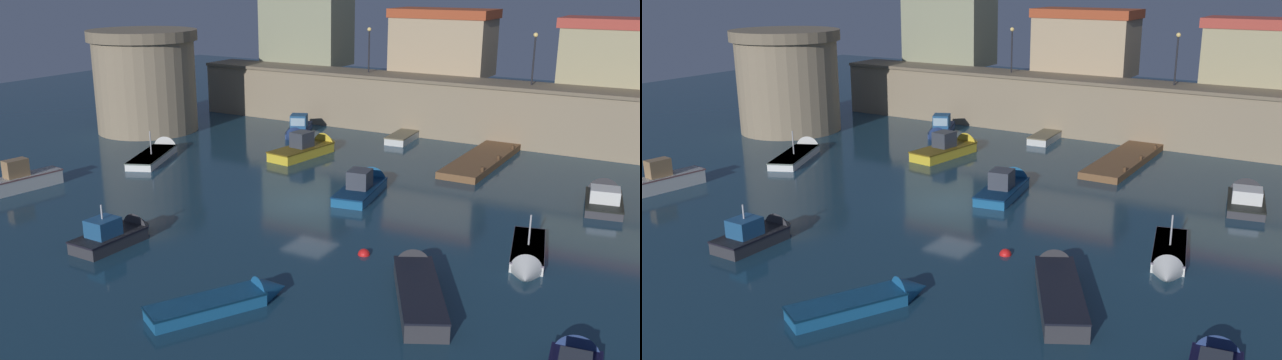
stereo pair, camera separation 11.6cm
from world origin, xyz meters
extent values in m
plane|color=#19384C|center=(0.00, 0.00, 0.00)|extent=(106.59, 106.59, 0.00)
cube|color=gray|center=(0.00, 19.48, 2.08)|extent=(43.49, 3.42, 4.15)
cube|color=#73644F|center=(0.00, 19.48, 4.27)|extent=(43.49, 3.72, 0.24)
cube|color=gray|center=(-14.74, 23.31, 7.57)|extent=(7.54, 4.24, 6.84)
cube|color=tan|center=(-1.76, 23.20, 6.39)|extent=(7.83, 4.02, 4.48)
cube|color=#A94426|center=(-1.76, 23.20, 8.98)|extent=(8.15, 4.18, 0.70)
cylinder|color=gray|center=(-20.78, 9.14, 3.53)|extent=(7.77, 7.77, 7.07)
cylinder|color=#776852|center=(-20.78, 9.14, 7.47)|extent=(8.39, 8.39, 0.80)
cube|color=brown|center=(5.28, 12.87, 0.22)|extent=(2.49, 9.80, 0.44)
cylinder|color=#4F3520|center=(6.40, 16.13, 0.35)|extent=(0.20, 0.20, 0.70)
cylinder|color=#4F3520|center=(6.40, 12.87, 0.35)|extent=(0.20, 0.20, 0.70)
cylinder|color=#4F3520|center=(6.40, 9.60, 0.35)|extent=(0.20, 0.20, 0.70)
cylinder|color=black|center=(-6.48, 19.48, 6.01)|extent=(0.12, 0.12, 3.24)
sphere|color=#F9D172|center=(-6.48, 19.48, 7.78)|extent=(0.32, 0.32, 0.32)
cylinder|color=black|center=(6.47, 19.48, 6.07)|extent=(0.12, 0.12, 3.35)
sphere|color=#F9D172|center=(6.47, 19.48, 7.89)|extent=(0.32, 0.32, 0.32)
cube|color=#195689|center=(1.71, 2.58, 0.28)|extent=(2.53, 4.92, 0.55)
cone|color=#195689|center=(1.22, 5.49, 0.28)|extent=(1.88, 1.58, 1.68)
cube|color=#092A52|center=(1.71, 2.58, 0.51)|extent=(2.58, 5.02, 0.08)
cube|color=#333842|center=(1.74, 2.45, 1.05)|extent=(1.37, 1.52, 1.00)
cube|color=#333338|center=(-4.65, -9.84, 0.30)|extent=(1.66, 3.29, 0.60)
cone|color=#333338|center=(-4.64, -7.79, 0.30)|extent=(1.57, 0.93, 1.56)
cube|color=black|center=(-4.65, -9.84, 0.56)|extent=(1.70, 3.36, 0.08)
cube|color=navy|center=(-4.65, -10.11, 1.01)|extent=(1.14, 1.29, 0.81)
cube|color=#99B7C6|center=(-4.65, -9.47, 1.05)|extent=(1.02, 0.07, 0.49)
cylinder|color=#B2B2B7|center=(-4.65, -10.11, 1.34)|extent=(0.08, 0.08, 1.47)
cube|color=silver|center=(-1.83, 16.19, 0.28)|extent=(1.77, 4.05, 0.56)
cone|color=silver|center=(-2.02, 18.66, 0.28)|extent=(1.48, 1.21, 1.39)
cube|color=#756A4F|center=(-1.83, 16.19, 0.52)|extent=(1.81, 4.13, 0.08)
cube|color=#333338|center=(9.75, -8.01, 0.39)|extent=(4.04, 5.71, 0.77)
cone|color=#333338|center=(8.09, -4.95, 0.39)|extent=(1.94, 1.92, 1.45)
cube|color=black|center=(9.75, -8.01, 0.73)|extent=(4.12, 5.82, 0.08)
cube|color=navy|center=(-9.92, 14.47, 0.24)|extent=(3.29, 4.91, 0.47)
cone|color=navy|center=(-8.69, 11.76, 0.24)|extent=(1.82, 1.78, 1.40)
cube|color=black|center=(-9.92, 14.47, 0.43)|extent=(3.35, 5.01, 0.08)
cube|color=navy|center=(-9.87, 14.36, 0.97)|extent=(1.70, 1.79, 1.00)
cube|color=#99B7C6|center=(-9.58, 13.72, 1.02)|extent=(1.03, 0.51, 0.60)
cube|color=#195689|center=(3.32, -12.56, 0.26)|extent=(3.21, 4.43, 0.52)
cone|color=#195689|center=(4.58, -10.18, 0.26)|extent=(1.71, 1.67, 1.30)
cube|color=#0A2740|center=(3.32, -12.56, 0.48)|extent=(3.27, 4.52, 0.08)
cube|color=silver|center=(11.97, -1.03, 0.24)|extent=(2.31, 4.64, 0.47)
cone|color=silver|center=(12.59, -3.76, 0.24)|extent=(1.54, 1.50, 1.29)
cube|color=slate|center=(11.97, -1.03, 0.43)|extent=(2.36, 4.74, 0.08)
cylinder|color=#B2B2B7|center=(11.96, -1.02, 1.17)|extent=(0.08, 0.08, 1.39)
cube|color=white|center=(-13.72, 2.26, 0.25)|extent=(3.77, 5.58, 0.51)
cone|color=white|center=(-15.11, 5.29, 0.25)|extent=(2.05, 1.94, 1.61)
cube|color=slate|center=(-13.72, 2.26, 0.47)|extent=(3.85, 5.69, 0.08)
cylinder|color=#B2B2B7|center=(-13.67, 2.14, 1.28)|extent=(0.08, 0.08, 1.55)
cube|color=#333338|center=(13.72, 7.46, 0.24)|extent=(2.49, 4.35, 0.49)
cone|color=#333338|center=(13.28, 9.99, 0.24)|extent=(1.90, 1.42, 1.73)
cube|color=black|center=(13.72, 7.46, 0.45)|extent=(2.54, 4.43, 0.08)
cube|color=silver|center=(13.78, 7.12, 0.84)|extent=(1.68, 1.64, 0.70)
cube|color=#99B7C6|center=(13.66, 7.81, 0.87)|extent=(1.31, 0.28, 0.42)
cube|color=silver|center=(-15.63, -6.98, 0.42)|extent=(1.91, 5.94, 0.85)
cube|color=brown|center=(-15.63, -6.98, 0.81)|extent=(1.94, 6.05, 0.08)
cube|color=olive|center=(-15.58, -6.57, 1.35)|extent=(0.88, 1.37, 1.01)
cone|color=navy|center=(15.53, -8.47, 0.27)|extent=(1.62, 1.58, 1.44)
cube|color=gold|center=(-5.81, 8.29, 0.34)|extent=(2.48, 5.15, 0.68)
cone|color=gold|center=(-5.40, 11.39, 0.34)|extent=(1.92, 1.60, 1.76)
cube|color=brown|center=(-5.81, 8.29, 0.64)|extent=(2.53, 5.25, 0.08)
cube|color=#333842|center=(-5.80, 8.36, 1.20)|extent=(1.31, 1.45, 1.04)
sphere|color=red|center=(5.76, -4.75, 0.00)|extent=(0.54, 0.54, 0.54)
camera|label=1|loc=(18.52, -29.85, 11.83)|focal=38.52mm
camera|label=2|loc=(18.62, -29.79, 11.83)|focal=38.52mm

